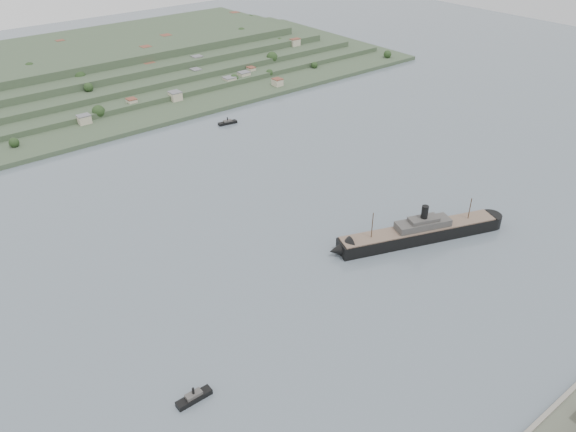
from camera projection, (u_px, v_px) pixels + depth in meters
ground at (289, 265)px, 322.66m from camera, size 1400.00×1400.00×0.00m
far_peninsula at (77, 73)px, 593.21m from camera, size 760.00×309.00×30.00m
steamship at (414, 233)px, 341.45m from camera, size 112.73×51.25×28.12m
tugboat at (194, 397)px, 238.94m from camera, size 16.08×4.39×7.22m
ferry_east at (228, 122)px, 503.25m from camera, size 17.82×7.27×6.49m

